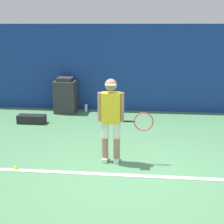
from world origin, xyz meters
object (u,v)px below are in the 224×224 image
covered_chair (66,96)px  water_bottle (86,108)px  tennis_ball (16,168)px  tennis_player (112,117)px  equipment_bag (32,119)px

covered_chair → water_bottle: 0.70m
tennis_ball → water_bottle: bearing=81.8°
tennis_player → water_bottle: (-1.13, 3.41, -0.76)m
tennis_player → tennis_ball: size_ratio=23.38×
tennis_ball → covered_chair: 3.90m
covered_chair → water_bottle: size_ratio=4.06×
tennis_player → equipment_bag: size_ratio=2.19×
tennis_ball → equipment_bag: 2.77m
tennis_player → covered_chair: 3.78m
tennis_player → tennis_ball: bearing=-165.1°
tennis_player → equipment_bag: (-2.36, 2.17, -0.77)m
water_bottle → covered_chair: bearing=-174.1°
covered_chair → equipment_bag: bearing=-118.6°
tennis_ball → covered_chair: bearing=90.4°
tennis_player → covered_chair: (-1.71, 3.35, -0.38)m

